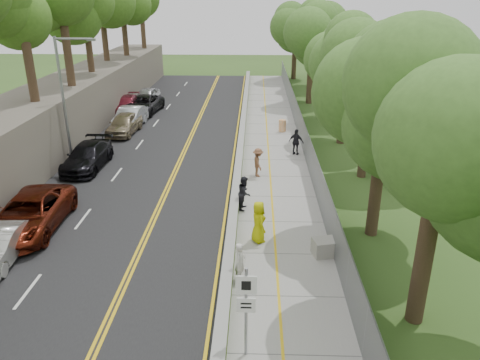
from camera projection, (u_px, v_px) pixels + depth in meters
ground at (219, 296)px, 17.32m from camera, size 140.00×140.00×0.00m
road at (156, 159)px, 31.37m from camera, size 11.20×66.00×0.04m
sidewalk at (274, 160)px, 31.12m from camera, size 4.20×66.00×0.05m
jersey_barrier at (240, 156)px, 31.09m from camera, size 0.42×66.00×0.60m
rock_embankment at (32, 129)px, 30.88m from camera, size 5.00×66.00×4.00m
chainlink_fence at (307, 146)px, 30.69m from camera, size 0.04×66.00×2.00m
trees_fenceside at (351, 53)px, 28.36m from camera, size 7.00×66.00×14.00m
streetlight at (66, 93)px, 28.87m from camera, size 2.52×0.22×8.00m
signpost at (246, 303)px, 13.76m from camera, size 0.62×0.09×3.10m
construction_barrel at (282, 126)px, 37.16m from camera, size 0.58×0.58×0.95m
concrete_block at (325, 247)px, 19.81m from camera, size 1.21×1.00×0.71m
car_2 at (30, 213)px, 21.76m from camera, size 2.92×6.03×1.65m
car_3 at (87, 156)px, 29.44m from camera, size 2.25×5.30×1.52m
car_4 at (124, 124)px, 36.53m from camera, size 2.21×4.83×1.60m
car_5 at (130, 118)px, 38.14m from camera, size 2.03×5.10×1.65m
car_6 at (144, 104)px, 42.76m from camera, size 3.16×5.85×1.56m
car_7 at (127, 105)px, 42.92m from camera, size 2.48×5.23×1.47m
car_8 at (146, 96)px, 45.88m from camera, size 2.31×4.86×1.61m
painter_0 at (258, 222)px, 20.65m from camera, size 0.93×1.10×1.93m
painter_1 at (240, 262)px, 17.91m from camera, size 0.55×0.67×1.59m
painter_2 at (245, 193)px, 23.83m from camera, size 0.81×0.96×1.76m
painter_3 at (258, 162)px, 28.04m from camera, size 0.88×1.25×1.76m
person_far at (296, 142)px, 31.76m from camera, size 1.13×0.83×1.79m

